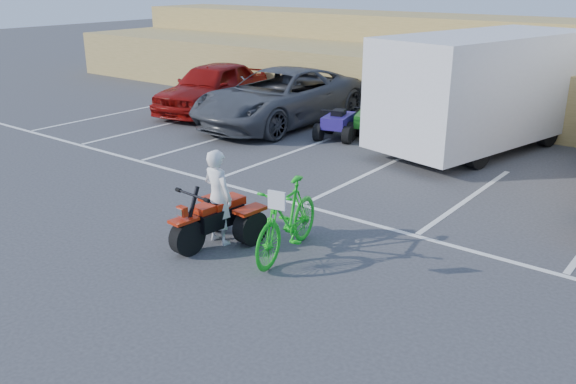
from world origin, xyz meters
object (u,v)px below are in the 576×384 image
Objects in this scene: rider at (218,197)px; red_car at (212,87)px; quad_atv_green at (369,137)px; grey_pickup at (279,97)px; quad_atv_blue at (338,138)px; green_dirt_bike at (287,219)px; red_trike_atv at (214,244)px; cargo_trailer at (483,88)px.

rider is 0.34× the size of red_car.
red_car is 6.51m from quad_atv_green.
quad_atv_blue is (2.62, -0.41, -0.90)m from grey_pickup.
green_dirt_bike is (1.33, 0.34, -0.22)m from rider.
quad_atv_green is at bearing -73.14° from rider.
red_trike_atv is 9.80m from grey_pickup.
green_dirt_bike is at bearing -89.52° from quad_atv_green.
grey_pickup reaches higher than rider.
grey_pickup is 3.13m from red_car.
red_car is at bearing 139.34° from red_trike_atv.
red_trike_atv is at bearing -84.85° from cargo_trailer.
grey_pickup is 2.80m from quad_atv_blue.
grey_pickup is (-5.08, 8.33, 0.90)m from red_trike_atv.
rider reaches higher than quad_atv_blue.
grey_pickup is at bearing 156.39° from quad_atv_blue.
cargo_trailer reaches higher than grey_pickup.
red_car is (-8.21, 8.40, 0.89)m from red_trike_atv.
rider is 1.11× the size of quad_atv_green.
grey_pickup is 4.05× the size of quad_atv_green.
grey_pickup is at bearing 118.76° from green_dirt_bike.
quad_atv_blue is (-2.48, 7.77, -0.89)m from rider.
green_dirt_bike is at bearing -77.63° from quad_atv_blue.
rider reaches higher than red_trike_atv.
rider is (0.01, 0.15, 0.89)m from red_trike_atv.
rider is 9.63m from grey_pickup.
cargo_trailer reaches higher than rider.
quad_atv_green is at bearing 30.00° from quad_atv_blue.
green_dirt_bike is 1.49× the size of quad_atv_blue.
quad_atv_blue is (-2.46, 7.92, 0.00)m from red_trike_atv.
green_dirt_bike is at bearing -49.78° from red_car.
quad_atv_green is (-1.78, 8.46, -0.89)m from rider.
green_dirt_bike is 8.38m from quad_atv_blue.
red_car is (-8.22, 8.25, 0.00)m from rider.
rider is 9.43m from cargo_trailer.
red_trike_atv is 0.90m from rider.
cargo_trailer is 4.56× the size of quad_atv_green.
red_car is (-9.56, 7.91, 0.22)m from green_dirt_bike.
quad_atv_green is (3.31, 0.29, -0.90)m from grey_pickup.
grey_pickup is 3.45m from quad_atv_green.
rider is at bearing -176.48° from green_dirt_bike.
quad_atv_green is (-3.11, 8.13, -0.67)m from green_dirt_bike.
grey_pickup is (-6.43, 7.84, 0.23)m from green_dirt_bike.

